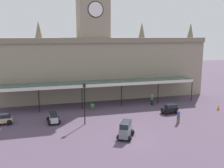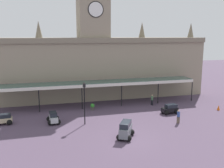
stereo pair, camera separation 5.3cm
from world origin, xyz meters
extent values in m
plane|color=#4F3F53|center=(0.00, 0.00, 0.00)|extent=(140.00, 140.00, 0.00)
cube|color=gray|center=(0.00, 18.32, 5.06)|extent=(38.21, 5.64, 10.12)
cube|color=gray|center=(0.00, 15.36, 9.72)|extent=(38.21, 0.30, 0.80)
cube|color=gray|center=(0.00, 18.32, 13.56)|extent=(4.80, 4.80, 6.89)
cylinder|color=white|center=(0.00, 15.86, 14.39)|extent=(2.20, 0.12, 2.20)
cylinder|color=black|center=(0.00, 15.90, 14.39)|extent=(2.46, 0.06, 2.46)
cone|color=#6E6554|center=(-8.60, 18.32, 11.42)|extent=(1.10, 1.10, 2.60)
cone|color=#6E6554|center=(8.60, 18.32, 11.42)|extent=(1.10, 1.10, 2.60)
cone|color=#6E6554|center=(18.11, 18.32, 11.42)|extent=(1.10, 1.10, 2.60)
cube|color=#38564C|center=(0.00, 13.31, 3.56)|extent=(29.84, 3.20, 0.16)
cube|color=silver|center=(0.00, 11.71, 3.36)|extent=(29.84, 0.12, 0.44)
cylinder|color=black|center=(-8.95, 11.86, 1.74)|extent=(0.14, 0.14, 3.48)
cylinder|color=black|center=(-2.98, 11.86, 1.74)|extent=(0.14, 0.14, 3.48)
cylinder|color=black|center=(2.98, 11.86, 1.74)|extent=(0.14, 0.14, 3.48)
cylinder|color=black|center=(8.95, 11.86, 1.74)|extent=(0.14, 0.14, 3.48)
cylinder|color=black|center=(14.92, 11.86, 1.74)|extent=(0.14, 0.14, 3.48)
cube|color=#B2B5BA|center=(-7.27, 6.77, 0.54)|extent=(1.08, 2.31, 0.55)
cube|color=#1E232B|center=(-7.28, 6.97, 1.05)|extent=(0.95, 1.61, 0.45)
sphere|color=black|center=(-6.76, 6.03, 0.32)|extent=(0.64, 0.64, 0.64)
sphere|color=black|center=(-7.65, 5.96, 0.32)|extent=(0.64, 0.64, 0.64)
sphere|color=black|center=(-6.88, 7.58, 0.32)|extent=(0.64, 0.64, 0.64)
sphere|color=black|center=(-7.78, 7.51, 0.32)|extent=(0.64, 0.64, 0.64)
cube|color=slate|center=(-0.20, 0.12, 0.74)|extent=(2.02, 2.55, 0.95)
cube|color=#1E232B|center=(-0.22, 0.08, 1.50)|extent=(1.73, 2.10, 0.55)
sphere|color=black|center=(-0.18, 1.09, 0.32)|extent=(0.64, 0.64, 0.64)
sphere|color=black|center=(0.64, 0.62, 0.32)|extent=(0.64, 0.64, 0.64)
sphere|color=black|center=(-1.03, -0.38, 0.32)|extent=(0.64, 0.64, 0.64)
sphere|color=black|center=(-0.21, -0.85, 0.32)|extent=(0.64, 0.64, 0.64)
cube|color=tan|center=(-13.17, 7.76, 0.54)|extent=(2.31, 1.07, 0.55)
cube|color=#1E232B|center=(-12.97, 7.77, 1.05)|extent=(1.61, 0.94, 0.45)
sphere|color=black|center=(-12.37, 7.37, 0.32)|extent=(0.64, 0.64, 0.64)
sphere|color=black|center=(-12.43, 8.27, 0.32)|extent=(0.64, 0.64, 0.64)
cube|color=black|center=(8.22, 6.53, 0.54)|extent=(2.32, 1.09, 0.55)
cube|color=#1E232B|center=(8.42, 6.55, 1.05)|extent=(1.62, 0.96, 0.45)
sphere|color=black|center=(7.48, 6.01, 0.32)|extent=(0.64, 0.64, 0.64)
sphere|color=black|center=(7.40, 6.91, 0.32)|extent=(0.64, 0.64, 0.64)
sphere|color=black|center=(9.03, 6.15, 0.32)|extent=(0.64, 0.64, 0.64)
sphere|color=black|center=(8.95, 7.05, 0.32)|extent=(0.64, 0.64, 0.64)
cylinder|color=brown|center=(7.46, 2.69, 0.41)|extent=(0.17, 0.17, 0.82)
cylinder|color=brown|center=(7.24, 2.69, 0.41)|extent=(0.17, 0.17, 0.82)
cylinder|color=#334C8C|center=(7.35, 2.69, 1.13)|extent=(0.34, 0.34, 0.62)
sphere|color=tan|center=(7.35, 2.69, 1.55)|extent=(0.23, 0.23, 0.23)
cylinder|color=black|center=(7.53, 11.09, 0.41)|extent=(0.17, 0.17, 0.82)
cylinder|color=black|center=(7.63, 10.89, 0.41)|extent=(0.17, 0.17, 0.82)
cylinder|color=#4C724C|center=(7.58, 10.99, 1.13)|extent=(0.34, 0.34, 0.62)
sphere|color=tan|center=(7.58, 10.99, 1.55)|extent=(0.23, 0.23, 0.23)
cylinder|color=black|center=(-3.65, 5.27, 2.28)|extent=(0.13, 0.13, 4.56)
cube|color=black|center=(-3.65, 5.27, 4.78)|extent=(0.30, 0.30, 0.44)
sphere|color=black|center=(-3.65, 5.27, 5.06)|extent=(0.14, 0.14, 0.14)
cone|color=orange|center=(15.70, 6.15, 0.37)|extent=(0.40, 0.40, 0.74)
cylinder|color=#47423D|center=(-1.67, 10.84, 0.21)|extent=(0.56, 0.56, 0.42)
sphere|color=#30862A|center=(-1.67, 10.84, 0.66)|extent=(0.60, 0.60, 0.60)
camera|label=1|loc=(-8.09, -23.58, 10.52)|focal=40.74mm
camera|label=2|loc=(-8.04, -23.60, 10.52)|focal=40.74mm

